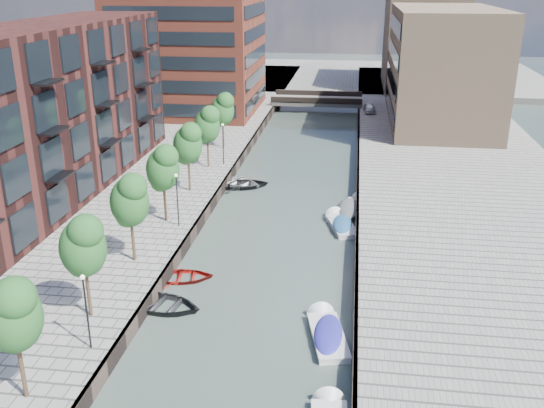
% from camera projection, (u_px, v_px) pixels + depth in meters
% --- Properties ---
extents(water, '(300.00, 300.00, 0.00)m').
position_uv_depth(water, '(295.00, 177.00, 59.76)').
color(water, '#38473F').
rests_on(water, ground).
extents(quay_right, '(20.00, 140.00, 1.00)m').
position_uv_depth(quay_right, '(463.00, 179.00, 57.55)').
color(quay_right, gray).
rests_on(quay_right, ground).
extents(quay_wall_left, '(0.25, 140.00, 1.00)m').
position_uv_depth(quay_wall_left, '(235.00, 169.00, 60.36)').
color(quay_wall_left, '#332823').
rests_on(quay_wall_left, ground).
extents(quay_wall_right, '(0.25, 140.00, 1.00)m').
position_uv_depth(quay_wall_right, '(358.00, 175.00, 58.81)').
color(quay_wall_right, '#332823').
rests_on(quay_wall_right, ground).
extents(far_closure, '(80.00, 40.00, 1.00)m').
position_uv_depth(far_closure, '(327.00, 77.00, 115.15)').
color(far_closure, gray).
rests_on(far_closure, ground).
extents(apartment_block, '(8.00, 38.00, 14.00)m').
position_uv_depth(apartment_block, '(45.00, 112.00, 50.21)').
color(apartment_block, black).
rests_on(apartment_block, quay_left).
extents(tan_block_near, '(12.00, 25.00, 14.00)m').
position_uv_depth(tan_block_near, '(442.00, 66.00, 75.26)').
color(tan_block_near, '#8C7156').
rests_on(tan_block_near, quay_right).
extents(tan_block_far, '(12.00, 20.00, 16.00)m').
position_uv_depth(tan_block_far, '(423.00, 38.00, 98.99)').
color(tan_block_far, '#8C7156').
rests_on(tan_block_far, quay_right).
extents(bridge, '(13.00, 6.00, 1.30)m').
position_uv_depth(bridge, '(317.00, 100.00, 88.91)').
color(bridge, gray).
rests_on(bridge, ground).
extents(tree_0, '(2.50, 2.50, 5.95)m').
position_uv_depth(tree_0, '(12.00, 312.00, 25.62)').
color(tree_0, '#382619').
rests_on(tree_0, quay_left).
extents(tree_1, '(2.50, 2.50, 5.95)m').
position_uv_depth(tree_1, '(83.00, 244.00, 32.10)').
color(tree_1, '#382619').
rests_on(tree_1, quay_left).
extents(tree_2, '(2.50, 2.50, 5.95)m').
position_uv_depth(tree_2, '(129.00, 199.00, 38.59)').
color(tree_2, '#382619').
rests_on(tree_2, quay_left).
extents(tree_3, '(2.50, 2.50, 5.95)m').
position_uv_depth(tree_3, '(163.00, 167.00, 45.07)').
color(tree_3, '#382619').
rests_on(tree_3, quay_left).
extents(tree_4, '(2.50, 2.50, 5.95)m').
position_uv_depth(tree_4, '(188.00, 142.00, 51.55)').
color(tree_4, '#382619').
rests_on(tree_4, quay_left).
extents(tree_5, '(2.50, 2.50, 5.95)m').
position_uv_depth(tree_5, '(207.00, 124.00, 58.04)').
color(tree_5, '#382619').
rests_on(tree_5, quay_left).
extents(tree_6, '(2.50, 2.50, 5.95)m').
position_uv_depth(tree_6, '(222.00, 109.00, 64.52)').
color(tree_6, '#382619').
rests_on(tree_6, quay_left).
extents(lamp_0, '(0.24, 0.24, 4.12)m').
position_uv_depth(lamp_0, '(86.00, 304.00, 29.80)').
color(lamp_0, black).
rests_on(lamp_0, quay_left).
extents(lamp_1, '(0.24, 0.24, 4.12)m').
position_uv_depth(lamp_1, '(177.00, 195.00, 44.62)').
color(lamp_1, black).
rests_on(lamp_1, quay_left).
extents(lamp_2, '(0.24, 0.24, 4.12)m').
position_uv_depth(lamp_2, '(223.00, 140.00, 59.43)').
color(lamp_2, black).
rests_on(lamp_2, quay_left).
extents(sloop_1, '(5.55, 4.38, 1.04)m').
position_uv_depth(sloop_1, '(162.00, 308.00, 36.21)').
color(sloop_1, '#242427').
rests_on(sloop_1, ground).
extents(sloop_2, '(4.52, 3.61, 0.84)m').
position_uv_depth(sloop_2, '(183.00, 279.00, 39.64)').
color(sloop_2, maroon).
rests_on(sloop_2, ground).
extents(sloop_3, '(5.72, 5.02, 0.99)m').
position_uv_depth(sloop_3, '(238.00, 185.00, 57.37)').
color(sloop_3, silver).
rests_on(sloop_3, ground).
extents(sloop_4, '(5.77, 4.75, 1.04)m').
position_uv_depth(sloop_4, '(242.00, 187.00, 56.81)').
color(sloop_4, black).
rests_on(sloop_4, ground).
extents(motorboat_0, '(2.69, 5.15, 1.64)m').
position_uv_depth(motorboat_0, '(327.00, 333.00, 33.38)').
color(motorboat_0, white).
rests_on(motorboat_0, ground).
extents(motorboat_3, '(2.87, 5.02, 1.59)m').
position_uv_depth(motorboat_3, '(341.00, 224.00, 47.93)').
color(motorboat_3, silver).
rests_on(motorboat_3, ground).
extents(motorboat_4, '(3.73, 5.95, 1.88)m').
position_uv_depth(motorboat_4, '(351.00, 209.00, 50.91)').
color(motorboat_4, silver).
rests_on(motorboat_4, ground).
extents(car, '(1.72, 3.70, 1.23)m').
position_uv_depth(car, '(370.00, 108.00, 82.69)').
color(car, silver).
rests_on(car, quay_right).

